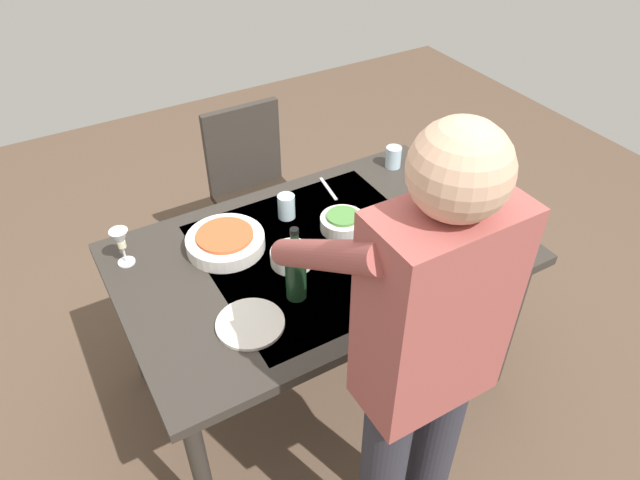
# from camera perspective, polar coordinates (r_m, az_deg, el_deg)

# --- Properties ---
(ground_plane) EXTENTS (6.00, 6.00, 0.00)m
(ground_plane) POSITION_cam_1_polar(r_m,az_deg,el_deg) (2.78, -0.00, -13.06)
(ground_plane) COLOR brown
(dining_table) EXTENTS (1.52, 0.96, 0.76)m
(dining_table) POSITION_cam_1_polar(r_m,az_deg,el_deg) (2.28, -0.00, -2.42)
(dining_table) COLOR #332D28
(dining_table) RESTS_ON ground_plane
(chair_near) EXTENTS (0.40, 0.40, 0.91)m
(chair_near) POSITION_cam_1_polar(r_m,az_deg,el_deg) (3.03, -6.51, 5.45)
(chair_near) COLOR black
(chair_near) RESTS_ON ground_plane
(person_server) EXTENTS (0.42, 0.61, 1.69)m
(person_server) POSITION_cam_1_polar(r_m,az_deg,el_deg) (1.61, 9.79, -11.72)
(person_server) COLOR #2D2D38
(person_server) RESTS_ON ground_plane
(wine_bottle) EXTENTS (0.07, 0.07, 0.30)m
(wine_bottle) POSITION_cam_1_polar(r_m,az_deg,el_deg) (1.97, -2.39, -3.17)
(wine_bottle) COLOR black
(wine_bottle) RESTS_ON dining_table
(wine_glass_left) EXTENTS (0.07, 0.07, 0.15)m
(wine_glass_left) POSITION_cam_1_polar(r_m,az_deg,el_deg) (2.23, -18.88, -0.09)
(wine_glass_left) COLOR white
(wine_glass_left) RESTS_ON dining_table
(wine_glass_right) EXTENTS (0.07, 0.07, 0.15)m
(wine_glass_right) POSITION_cam_1_polar(r_m,az_deg,el_deg) (2.12, 14.49, -1.25)
(wine_glass_right) COLOR white
(wine_glass_right) RESTS_ON dining_table
(water_cup_near_left) EXTENTS (0.07, 0.07, 0.10)m
(water_cup_near_left) POSITION_cam_1_polar(r_m,az_deg,el_deg) (2.71, 7.18, 8.04)
(water_cup_near_left) COLOR silver
(water_cup_near_left) RESTS_ON dining_table
(water_cup_near_right) EXTENTS (0.07, 0.07, 0.10)m
(water_cup_near_right) POSITION_cam_1_polar(r_m,az_deg,el_deg) (2.37, -3.31, 3.29)
(water_cup_near_right) COLOR silver
(water_cup_near_right) RESTS_ON dining_table
(water_cup_far_left) EXTENTS (0.07, 0.07, 0.10)m
(water_cup_far_left) POSITION_cam_1_polar(r_m,az_deg,el_deg) (2.28, 9.10, 0.99)
(water_cup_far_left) COLOR silver
(water_cup_far_left) RESTS_ON dining_table
(serving_bowl_pasta) EXTENTS (0.30, 0.30, 0.07)m
(serving_bowl_pasta) POSITION_cam_1_polar(r_m,az_deg,el_deg) (2.25, -9.22, -0.11)
(serving_bowl_pasta) COLOR silver
(serving_bowl_pasta) RESTS_ON dining_table
(side_bowl_salad) EXTENTS (0.18, 0.18, 0.07)m
(side_bowl_salad) POSITION_cam_1_polar(r_m,az_deg,el_deg) (2.32, 2.24, 1.77)
(side_bowl_salad) COLOR silver
(side_bowl_salad) RESTS_ON dining_table
(side_bowl_bread) EXTENTS (0.16, 0.16, 0.07)m
(side_bowl_bread) POSITION_cam_1_polar(r_m,az_deg,el_deg) (2.16, -2.77, -1.54)
(side_bowl_bread) COLOR silver
(side_bowl_bread) RESTS_ON dining_table
(dinner_plate_near) EXTENTS (0.23, 0.23, 0.01)m
(dinner_plate_near) POSITION_cam_1_polar(r_m,az_deg,el_deg) (1.96, -6.83, -8.11)
(dinner_plate_near) COLOR silver
(dinner_plate_near) RESTS_ON dining_table
(table_knife) EXTENTS (0.07, 0.20, 0.00)m
(table_knife) POSITION_cam_1_polar(r_m,az_deg,el_deg) (2.63, 10.13, 5.35)
(table_knife) COLOR silver
(table_knife) RESTS_ON dining_table
(table_fork) EXTENTS (0.04, 0.18, 0.00)m
(table_fork) POSITION_cam_1_polar(r_m,az_deg,el_deg) (2.56, 0.81, 5.04)
(table_fork) COLOR silver
(table_fork) RESTS_ON dining_table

